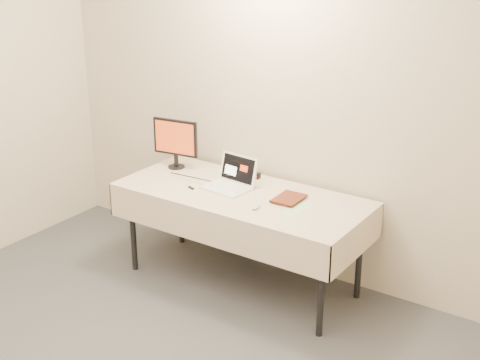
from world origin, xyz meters
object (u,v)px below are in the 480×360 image
Objects in this scene: table at (242,201)px; laptop at (231,180)px; monitor at (175,140)px; book at (278,182)px.

table is 0.18m from laptop.
laptop is at bearing -18.13° from monitor.
table is at bearing -15.91° from laptop.
monitor is (-0.74, 0.16, 0.29)m from table.
book is at bearing 14.48° from table.
table is 0.33m from book.
table is at bearing -20.15° from monitor.
book is at bearing 8.37° from laptop.
table is 4.69× the size of monitor.
laptop is 1.46× the size of book.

